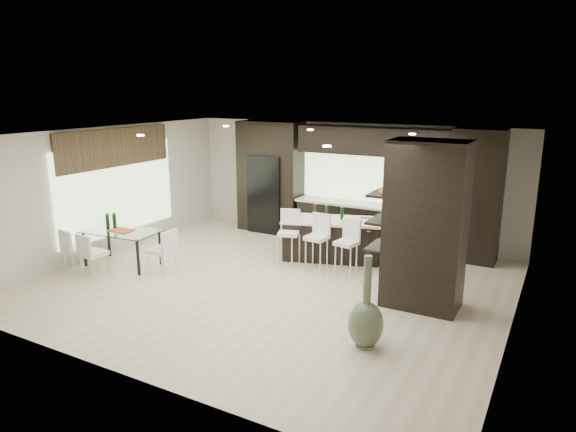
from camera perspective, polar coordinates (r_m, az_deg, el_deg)
The scene contains 22 objects.
ground at distance 9.41m, azimuth -1.78°, elevation -7.59°, with size 8.00×8.00×0.00m, color beige.
back_wall at distance 12.08m, azimuth 6.67°, elevation 3.84°, with size 8.00×0.02×2.70m, color beige.
left_wall at distance 11.52m, azimuth -19.24°, elevation 2.66°, with size 0.02×7.00×2.70m, color beige.
right_wall at distance 7.82m, azimuth 24.29°, elevation -2.93°, with size 0.02×7.00×2.70m, color beige.
ceiling at distance 8.78m, azimuth -1.91°, elevation 9.02°, with size 8.00×7.00×0.02m, color white.
window_left at distance 11.62m, azimuth -18.38°, elevation 2.82°, with size 0.04×3.20×1.90m, color #B2D199.
window_back at distance 11.79m, azimuth 9.33°, elevation 4.49°, with size 3.40×0.04×1.20m, color #B2D199.
stone_accent at distance 11.47m, azimuth -18.62°, elevation 7.22°, with size 0.08×3.00×0.80m, color brown.
ceiling_spots at distance 9.00m, azimuth -1.09°, elevation 9.02°, with size 4.00×3.00×0.02m, color white.
back_cabinetry at distance 11.59m, azimuth 8.34°, elevation 3.36°, with size 6.80×0.68×2.70m, color black.
refrigerator at distance 12.65m, azimuth -2.03°, elevation 2.54°, with size 0.90×0.68×1.90m, color black.
partition_column at distance 8.40m, azimuth 15.04°, elevation -1.04°, with size 1.20×0.80×2.70m, color black.
kitchen_island at distance 10.69m, azimuth 4.90°, elevation -2.58°, with size 2.02×0.87×0.84m, color black.
stool_left at distance 10.31m, azimuth 0.09°, elevation -2.99°, with size 0.40×0.40×0.89m, color white.
stool_mid at distance 10.05m, azimuth 3.20°, elevation -3.51°, with size 0.39×0.39×0.88m, color white.
stool_right at distance 9.82m, azimuth 6.48°, elevation -4.08°, with size 0.38×0.38×0.86m, color white.
bench at distance 10.64m, azimuth 10.11°, elevation -3.77°, with size 1.32×0.51×0.51m, color black.
floor_vase at distance 7.09m, azimuth 8.73°, elevation -9.44°, with size 0.48×0.48×1.32m, color #48573D, non-canonical shape.
dining_table at distance 10.80m, azimuth -17.91°, elevation -3.40°, with size 1.49×0.84×0.72m, color white.
chair_near at distance 10.34m, azimuth -20.76°, elevation -4.21°, with size 0.42×0.42×0.78m, color white.
chair_far at distance 10.68m, azimuth -22.42°, elevation -3.73°, with size 0.43×0.43×0.80m, color white.
chair_end at distance 10.07m, azimuth -13.82°, elevation -4.06°, with size 0.44×0.44×0.82m, color white.
Camera 1 is at (4.48, -7.52, 3.46)m, focal length 32.00 mm.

